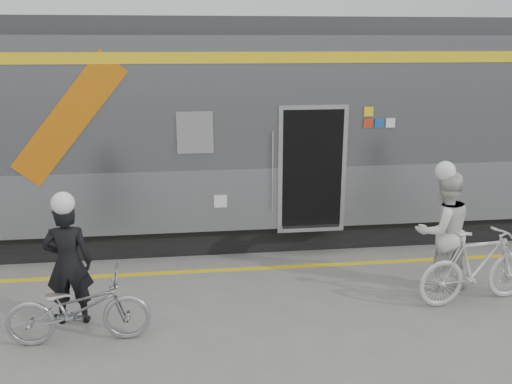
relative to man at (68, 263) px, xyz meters
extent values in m
plane|color=slate|center=(2.38, -0.70, -0.85)|extent=(90.00, 90.00, 0.00)
cube|color=black|center=(1.55, 3.50, -0.60)|extent=(24.00, 2.70, 0.50)
cube|color=#9EA0A5|center=(1.55, 3.50, 0.20)|extent=(24.00, 3.00, 1.10)
cube|color=#585A5F|center=(1.55, 3.50, 1.85)|extent=(24.00, 3.00, 2.20)
cube|color=#38383A|center=(1.55, 3.50, 3.10)|extent=(24.00, 2.64, 0.30)
cube|color=yellow|center=(1.55, 1.99, 2.60)|extent=(24.00, 0.02, 0.18)
cube|color=#C6640B|center=(-0.25, 1.99, 1.65)|extent=(1.96, 0.01, 2.19)
cube|color=black|center=(1.75, 1.99, 1.40)|extent=(0.55, 0.02, 0.65)
cube|color=black|center=(3.75, 2.20, 0.70)|extent=(1.05, 0.45, 2.10)
cube|color=silver|center=(3.75, 1.99, 0.70)|extent=(1.20, 0.02, 2.25)
cylinder|color=silver|center=(3.05, 1.97, 0.70)|extent=(0.04, 0.04, 1.40)
cube|color=silver|center=(3.75, 1.95, -0.33)|extent=(1.05, 0.25, 0.06)
cube|color=yellow|center=(4.70, 1.99, 1.70)|extent=(0.16, 0.01, 0.16)
cube|color=red|center=(4.70, 1.99, 1.50)|extent=(0.16, 0.01, 0.16)
cube|color=#18509D|center=(4.90, 1.99, 1.50)|extent=(0.16, 0.01, 0.16)
cube|color=silver|center=(5.10, 1.99, 1.50)|extent=(0.16, 0.01, 0.16)
cube|color=silver|center=(2.15, 1.99, 0.20)|extent=(0.22, 0.01, 0.22)
cube|color=yellow|center=(2.38, 1.45, -0.85)|extent=(24.00, 0.12, 0.01)
imported|color=black|center=(0.00, 0.00, 0.00)|extent=(0.63, 0.43, 1.70)
imported|color=#96989D|center=(0.20, -0.55, -0.38)|extent=(1.80, 0.67, 0.94)
imported|color=silver|center=(5.43, 0.41, 0.07)|extent=(0.99, 0.82, 1.85)
imported|color=#B8B8B4|center=(5.73, -0.14, -0.29)|extent=(1.92, 0.79, 1.12)
sphere|color=white|center=(0.00, 0.00, 1.00)|extent=(0.30, 0.30, 0.30)
sphere|color=white|center=(5.43, 0.41, 1.14)|extent=(0.30, 0.30, 0.30)
camera|label=1|loc=(1.66, -6.94, 2.86)|focal=38.00mm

